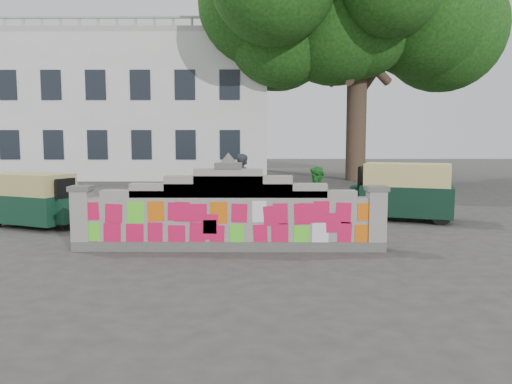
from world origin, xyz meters
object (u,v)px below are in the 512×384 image
(rickshaw_left, at_px, (35,199))
(rickshaw_right, at_px, (404,191))
(cyclist_rider, at_px, (243,197))
(cyclist_bike, at_px, (243,210))
(pedestrian, at_px, (317,199))

(rickshaw_left, relative_size, rickshaw_right, 0.87)
(cyclist_rider, bearing_deg, rickshaw_right, -90.51)
(rickshaw_right, bearing_deg, cyclist_bike, 38.35)
(cyclist_bike, height_order, cyclist_rider, cyclist_rider)
(cyclist_rider, height_order, rickshaw_left, cyclist_rider)
(cyclist_rider, distance_m, pedestrian, 1.86)
(cyclist_rider, relative_size, pedestrian, 1.05)
(cyclist_rider, distance_m, rickshaw_right, 4.75)
(cyclist_rider, bearing_deg, rickshaw_left, 67.45)
(rickshaw_left, bearing_deg, cyclist_bike, 20.04)
(cyclist_rider, relative_size, rickshaw_right, 0.56)
(pedestrian, height_order, rickshaw_left, pedestrian)
(cyclist_bike, relative_size, pedestrian, 1.18)
(cyclist_rider, bearing_deg, pedestrian, -111.34)
(rickshaw_left, bearing_deg, rickshaw_right, 30.30)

